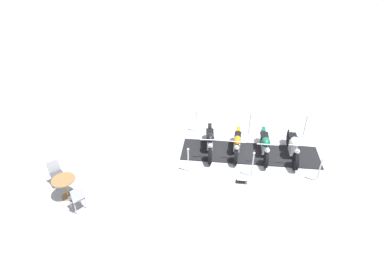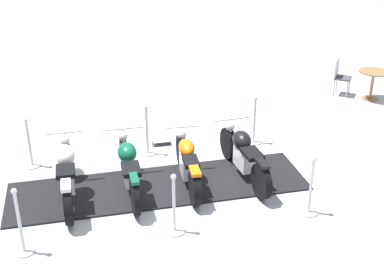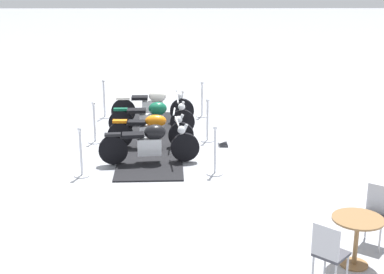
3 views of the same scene
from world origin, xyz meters
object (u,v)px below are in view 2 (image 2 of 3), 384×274
at_px(motorcycle_forest, 129,166).
at_px(stanchion_right_mid, 147,139).
at_px(cafe_table, 373,78).
at_px(cafe_chair_across_table, 340,75).
at_px(motorcycle_black, 243,154).
at_px(stanchion_left_rear, 21,232).
at_px(stanchion_left_mid, 174,215).
at_px(stanchion_right_front, 254,129).
at_px(info_placard, 161,141).
at_px(motorcycle_cream, 67,172).
at_px(motorcycle_copper, 188,162).
at_px(stanchion_left_front, 310,195).
at_px(stanchion_right_rear, 30,151).

height_order(motorcycle_forest, stanchion_right_mid, stanchion_right_mid).
distance_m(cafe_table, cafe_chair_across_table, 0.83).
height_order(motorcycle_black, stanchion_left_rear, stanchion_left_rear).
xyz_separation_m(motorcycle_black, stanchion_left_mid, (1.56, 1.48, -0.18)).
xyz_separation_m(stanchion_right_front, info_placard, (1.97, -0.30, -0.25)).
height_order(motorcycle_black, cafe_table, motorcycle_black).
bearing_deg(motorcycle_cream, motorcycle_forest, -89.16).
distance_m(motorcycle_cream, stanchion_left_mid, 2.16).
relative_size(motorcycle_black, stanchion_left_rear, 1.99).
height_order(stanchion_right_mid, cafe_table, stanchion_right_mid).
bearing_deg(stanchion_right_front, stanchion_right_mid, 1.98).
distance_m(motorcycle_copper, stanchion_left_front, 2.27).
height_order(stanchion_left_rear, info_placard, stanchion_left_rear).
bearing_deg(cafe_table, stanchion_left_rear, 30.23).
bearing_deg(stanchion_right_front, stanchion_left_mid, 52.33).
height_order(cafe_table, cafe_chair_across_table, cafe_chair_across_table).
height_order(motorcycle_copper, cafe_table, motorcycle_copper).
bearing_deg(cafe_table, stanchion_right_front, 26.60).
height_order(stanchion_right_front, info_placard, stanchion_right_front).
bearing_deg(motorcycle_black, stanchion_left_mid, 127.04).
distance_m(stanchion_right_mid, stanchion_right_rear, 2.30).
bearing_deg(cafe_chair_across_table, motorcycle_cream, -114.44).
relative_size(stanchion_left_mid, stanchion_left_front, 0.98).
relative_size(stanchion_right_front, cafe_chair_across_table, 1.10).
bearing_deg(stanchion_right_front, motorcycle_cream, 21.08).
relative_size(motorcycle_forest, stanchion_left_front, 2.07).
bearing_deg(motorcycle_copper, stanchion_left_front, -125.69).
distance_m(info_placard, cafe_table, 5.98).
height_order(motorcycle_black, cafe_chair_across_table, motorcycle_black).
distance_m(motorcycle_cream, stanchion_left_front, 4.17).
relative_size(stanchion_right_rear, stanchion_left_front, 0.97).
xyz_separation_m(motorcycle_forest, stanchion_right_rear, (1.81, -1.28, -0.17)).
bearing_deg(motorcycle_copper, stanchion_left_rear, 119.65).
distance_m(motorcycle_copper, cafe_table, 6.42).
height_order(motorcycle_forest, info_placard, motorcycle_forest).
distance_m(stanchion_right_mid, cafe_table, 6.40).
distance_m(motorcycle_copper, stanchion_left_mid, 1.52).
bearing_deg(stanchion_right_mid, stanchion_left_front, 131.63).
xyz_separation_m(stanchion_right_front, stanchion_left_rear, (4.51, 2.94, 0.06)).
bearing_deg(stanchion_left_rear, motorcycle_copper, -151.48).
distance_m(motorcycle_copper, stanchion_left_rear, 3.18).
bearing_deg(stanchion_right_mid, stanchion_left_rear, 52.33).
bearing_deg(motorcycle_copper, stanchion_right_mid, 24.69).
xyz_separation_m(info_placard, cafe_table, (-5.74, -1.59, 0.51)).
bearing_deg(motorcycle_black, stanchion_left_rear, 105.52).
xyz_separation_m(motorcycle_black, stanchion_right_front, (-0.65, -1.38, -0.17)).
bearing_deg(motorcycle_copper, motorcycle_cream, 92.97).
relative_size(stanchion_right_front, stanchion_left_rear, 0.95).
bearing_deg(info_placard, motorcycle_cream, -138.66).
distance_m(stanchion_right_front, stanchion_right_rear, 4.61).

